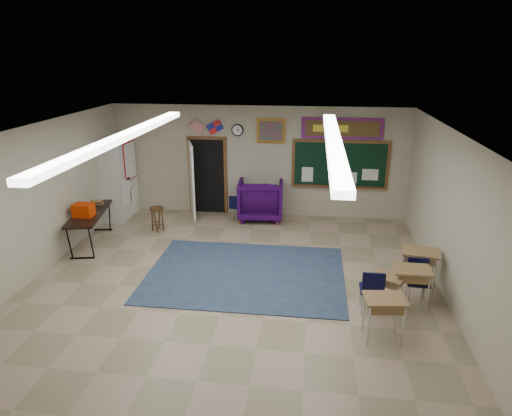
# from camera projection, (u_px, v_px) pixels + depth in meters

# --- Properties ---
(floor) EXTENTS (9.00, 9.00, 0.00)m
(floor) POSITION_uv_depth(u_px,v_px,m) (229.00, 293.00, 8.66)
(floor) COLOR #9D866C
(floor) RESTS_ON ground
(back_wall) EXTENTS (8.00, 0.04, 3.00)m
(back_wall) POSITION_uv_depth(u_px,v_px,m) (258.00, 162.00, 12.39)
(back_wall) COLOR #ACA38C
(back_wall) RESTS_ON floor
(front_wall) EXTENTS (8.00, 0.04, 3.00)m
(front_wall) POSITION_uv_depth(u_px,v_px,m) (132.00, 398.00, 3.95)
(front_wall) COLOR #ACA38C
(front_wall) RESTS_ON floor
(left_wall) EXTENTS (0.04, 9.00, 3.00)m
(left_wall) POSITION_uv_depth(u_px,v_px,m) (20.00, 209.00, 8.64)
(left_wall) COLOR #ACA38C
(left_wall) RESTS_ON floor
(right_wall) EXTENTS (0.04, 9.00, 3.00)m
(right_wall) POSITION_uv_depth(u_px,v_px,m) (461.00, 229.00, 7.69)
(right_wall) COLOR #ACA38C
(right_wall) RESTS_ON floor
(ceiling) EXTENTS (8.00, 9.00, 0.04)m
(ceiling) POSITION_uv_depth(u_px,v_px,m) (226.00, 135.00, 7.68)
(ceiling) COLOR silver
(ceiling) RESTS_ON back_wall
(area_rug) EXTENTS (4.00, 3.00, 0.02)m
(area_rug) POSITION_uv_depth(u_px,v_px,m) (246.00, 273.00, 9.38)
(area_rug) COLOR #32485F
(area_rug) RESTS_ON floor
(fluorescent_strips) EXTENTS (3.86, 6.00, 0.10)m
(fluorescent_strips) POSITION_uv_depth(u_px,v_px,m) (226.00, 139.00, 7.70)
(fluorescent_strips) COLOR white
(fluorescent_strips) RESTS_ON ceiling
(doorway) EXTENTS (1.10, 0.89, 2.16)m
(doorway) POSITION_uv_depth(u_px,v_px,m) (203.00, 177.00, 12.57)
(doorway) COLOR black
(doorway) RESTS_ON back_wall
(chalkboard) EXTENTS (2.55, 0.14, 1.30)m
(chalkboard) POSITION_uv_depth(u_px,v_px,m) (340.00, 166.00, 12.10)
(chalkboard) COLOR brown
(chalkboard) RESTS_ON back_wall
(bulletin_board) EXTENTS (2.10, 0.05, 0.55)m
(bulletin_board) POSITION_uv_depth(u_px,v_px,m) (342.00, 128.00, 11.79)
(bulletin_board) COLOR red
(bulletin_board) RESTS_ON back_wall
(framed_art_print) EXTENTS (0.75, 0.05, 0.65)m
(framed_art_print) POSITION_uv_depth(u_px,v_px,m) (271.00, 131.00, 12.04)
(framed_art_print) COLOR #9C651E
(framed_art_print) RESTS_ON back_wall
(wall_clock) EXTENTS (0.32, 0.05, 0.32)m
(wall_clock) POSITION_uv_depth(u_px,v_px,m) (237.00, 130.00, 12.15)
(wall_clock) COLOR black
(wall_clock) RESTS_ON back_wall
(wall_flags) EXTENTS (1.16, 0.06, 0.70)m
(wall_flags) POSITION_uv_depth(u_px,v_px,m) (206.00, 125.00, 12.18)
(wall_flags) COLOR red
(wall_flags) RESTS_ON back_wall
(storage_cabinet) EXTENTS (0.59, 1.25, 2.20)m
(storage_cabinet) POSITION_uv_depth(u_px,v_px,m) (119.00, 178.00, 12.35)
(storage_cabinet) COLOR silver
(storage_cabinet) RESTS_ON floor
(wingback_armchair) EXTENTS (1.25, 1.28, 1.10)m
(wingback_armchair) POSITION_uv_depth(u_px,v_px,m) (261.00, 199.00, 12.36)
(wingback_armchair) COLOR #240539
(wingback_armchair) RESTS_ON floor
(student_chair_reading) EXTENTS (0.41, 0.41, 0.71)m
(student_chair_reading) POSITION_uv_depth(u_px,v_px,m) (237.00, 207.00, 12.30)
(student_chair_reading) COLOR black
(student_chair_reading) RESTS_ON floor
(student_chair_desk_a) EXTENTS (0.43, 0.43, 0.84)m
(student_chair_desk_a) POSITION_uv_depth(u_px,v_px,m) (371.00, 290.00, 7.90)
(student_chair_desk_a) COLOR black
(student_chair_desk_a) RESTS_ON floor
(student_chair_desk_b) EXTENTS (0.43, 0.43, 0.82)m
(student_chair_desk_b) POSITION_uv_depth(u_px,v_px,m) (418.00, 283.00, 8.17)
(student_chair_desk_b) COLOR black
(student_chair_desk_b) RESTS_ON floor
(student_desk_front_left) EXTENTS (0.65, 0.59, 0.64)m
(student_desk_front_left) POSITION_uv_depth(u_px,v_px,m) (387.00, 290.00, 8.03)
(student_desk_front_left) COLOR #9B7648
(student_desk_front_left) RESTS_ON floor
(student_desk_front_right) EXTENTS (0.74, 0.60, 0.81)m
(student_desk_front_right) POSITION_uv_depth(u_px,v_px,m) (418.00, 268.00, 8.64)
(student_desk_front_right) COLOR #9B7648
(student_desk_front_right) RESTS_ON floor
(student_desk_back_left) EXTENTS (0.68, 0.54, 0.76)m
(student_desk_back_left) POSITION_uv_depth(u_px,v_px,m) (383.00, 316.00, 7.11)
(student_desk_back_left) COLOR #9B7648
(student_desk_back_left) RESTS_ON floor
(student_desk_back_right) EXTENTS (0.65, 0.49, 0.77)m
(student_desk_back_right) POSITION_uv_depth(u_px,v_px,m) (410.00, 286.00, 8.02)
(student_desk_back_right) COLOR #9B7648
(student_desk_back_right) RESTS_ON floor
(folding_table) EXTENTS (1.00, 2.00, 1.09)m
(folding_table) POSITION_uv_depth(u_px,v_px,m) (91.00, 227.00, 10.72)
(folding_table) COLOR black
(folding_table) RESTS_ON floor
(wooden_stool) EXTENTS (0.35, 0.35, 0.62)m
(wooden_stool) POSITION_uv_depth(u_px,v_px,m) (157.00, 219.00, 11.55)
(wooden_stool) COLOR #452814
(wooden_stool) RESTS_ON floor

